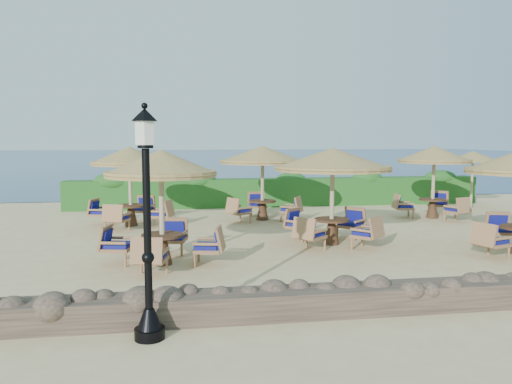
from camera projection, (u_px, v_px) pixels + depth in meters
name	position (u px, v px, depth m)	size (l,w,h in m)	color
ground	(329.00, 238.00, 14.65)	(120.00, 120.00, 0.00)	#D8C089
sea	(204.00, 157.00, 83.43)	(160.00, 160.00, 0.00)	navy
hedge	(280.00, 192.00, 21.66)	(18.00, 0.90, 1.20)	#194D18
stone_wall	(437.00, 295.00, 8.54)	(15.00, 0.65, 0.44)	brown
lamp_post	(147.00, 233.00, 7.07)	(0.44, 0.44, 3.31)	black
extra_parasol	(473.00, 157.00, 20.74)	(2.30, 2.30, 2.41)	tan
cafe_set_0	(161.00, 189.00, 11.37)	(2.88, 2.88, 2.65)	tan
cafe_set_1	(332.00, 175.00, 13.58)	(3.22, 3.22, 2.65)	tan
cafe_set_3	(130.00, 174.00, 16.52)	(2.88, 2.88, 2.65)	tan
cafe_set_4	(262.00, 165.00, 17.73)	(3.06, 3.06, 2.65)	tan
cafe_set_5	(434.00, 167.00, 18.22)	(2.76, 2.75, 2.65)	tan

